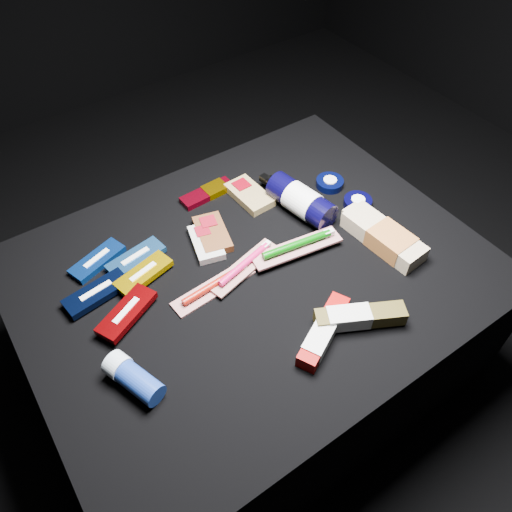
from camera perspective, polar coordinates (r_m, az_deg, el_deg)
ground at (r=1.42m, az=-0.28°, el=-11.85°), size 3.00×3.00×0.00m
cloth_table at (r=1.25m, az=-0.31°, el=-7.29°), size 0.98×0.78×0.40m
luna_bar_0 at (r=1.15m, az=-17.67°, el=-0.48°), size 0.13×0.08×0.02m
luna_bar_1 at (r=1.12m, az=-13.56°, el=-0.28°), size 0.14×0.07×0.02m
luna_bar_2 at (r=1.08m, az=-17.74°, el=-4.05°), size 0.14×0.07×0.02m
luna_bar_3 at (r=1.08m, az=-12.73°, el=-2.01°), size 0.14×0.08×0.02m
luna_bar_4 at (r=1.03m, az=-14.55°, el=-6.29°), size 0.14×0.10×0.02m
clif_bar_0 at (r=1.15m, az=-5.08°, el=2.71°), size 0.09×0.13×0.02m
clif_bar_1 at (r=1.14m, az=-5.77°, el=1.71°), size 0.09×0.12×0.02m
clif_bar_2 at (r=1.24m, az=-0.91°, el=7.13°), size 0.07×0.13×0.02m
power_bar at (r=1.26m, az=-5.29°, el=7.31°), size 0.14×0.05×0.02m
lotion_bottle at (r=1.19m, az=5.17°, el=6.32°), size 0.10×0.22×0.07m
cream_tin_upper at (r=1.29m, az=8.43°, el=8.26°), size 0.07×0.07×0.02m
cream_tin_lower at (r=1.25m, az=11.54°, el=6.03°), size 0.07×0.07×0.02m
bodywash_bottle at (r=1.16m, az=14.47°, el=2.08°), size 0.08×0.21×0.04m
deodorant_stick at (r=0.94m, az=-13.87°, el=-13.36°), size 0.08×0.12×0.05m
toothbrush_pack_0 at (r=1.05m, az=-4.76°, el=-3.42°), size 0.19×0.06×0.02m
toothbrush_pack_1 at (r=1.07m, az=-1.26°, el=-1.04°), size 0.19×0.09×0.02m
toothbrush_pack_2 at (r=1.10m, az=4.81°, el=1.15°), size 0.22×0.08×0.02m
toothpaste_carton_red at (r=0.98m, az=7.56°, el=-8.83°), size 0.17×0.11×0.03m
toothpaste_carton_green at (r=1.00m, az=11.35°, el=-6.87°), size 0.18×0.12×0.03m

